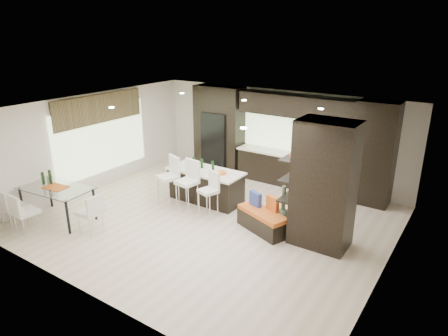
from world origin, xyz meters
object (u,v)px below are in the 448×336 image
Objects in this scene: dining_table at (58,203)px; chair_near at (26,215)px; bench at (262,221)px; kitchen_island at (206,185)px; stool_mid at (187,191)px; chair_end at (90,215)px; chair_far at (13,209)px; stool_right at (208,199)px; stool_left at (168,186)px; floor_vase at (283,209)px.

chair_near is at bearing -95.66° from dining_table.
bench is 0.74× the size of dining_table.
chair_near is (-2.27, -3.68, 0.02)m from kitchen_island.
stool_mid is at bearing -155.80° from bench.
chair_end is (-1.10, -2.10, -0.10)m from stool_mid.
chair_far is at bearing -127.03° from stool_mid.
stool_right is 1.48m from bench.
stool_left is 2.73m from bench.
bench is (2.09, -0.66, -0.18)m from kitchen_island.
stool_mid is 0.62× the size of dining_table.
dining_table is 1.93× the size of chair_near.
floor_vase is 5.76m from chair_near.
kitchen_island is at bearing 70.04° from stool_left.
dining_table is (-1.64, -2.10, -0.12)m from stool_left.
floor_vase is (0.36, 0.28, 0.30)m from bench.
stool_left reaches higher than bench.
bench is (2.09, 0.11, -0.29)m from stool_mid.
stool_left is 1.00× the size of stool_mid.
bench is at bearing -142.62° from floor_vase.
stool_left is at bearing -156.52° from bench.
chair_far reaches higher than bench.
stool_left is 3.34m from chair_near.
floor_vase is at bearing 28.97° from stool_right.
dining_table is at bearing -108.90° from stool_left.
stool_mid is at bearing 55.10° from chair_near.
stool_right is 0.54× the size of dining_table.
chair_far is (-4.89, -3.01, 0.19)m from bench.
stool_mid is 0.83× the size of bench.
stool_mid reaches higher than dining_table.
dining_table is 0.96m from chair_far.
dining_table is 1.99× the size of chair_end.
chair_near is at bearing -145.11° from floor_vase.
stool_left is 0.62× the size of dining_table.
stool_mid is at bearing -29.78° from chair_end.
chair_near is at bearing -124.14° from bench.
stool_left is at bearing -14.82° from chair_end.
stool_mid is (0.63, -0.00, 0.00)m from stool_left.
stool_left is at bearing -172.82° from floor_vase.
kitchen_island is 1.93× the size of stool_left.
kitchen_island reaches higher than dining_table.
stool_mid reaches higher than chair_far.
chair_end is at bearing -144.96° from floor_vase.
chair_end is (-3.55, -2.49, -0.11)m from floor_vase.
bench is (2.71, 0.11, -0.28)m from stool_left.
stool_left is 1.23× the size of chair_end.
stool_left reaches higher than kitchen_island.
bench is at bearing 21.41° from stool_left.
chair_far is (-0.54, -0.80, 0.03)m from dining_table.
chair_end is (-3.19, -2.21, 0.19)m from bench.
floor_vase is 6.20m from chair_far.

